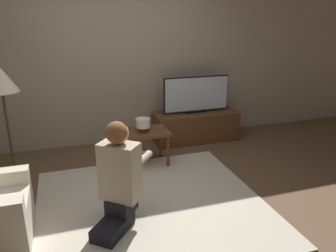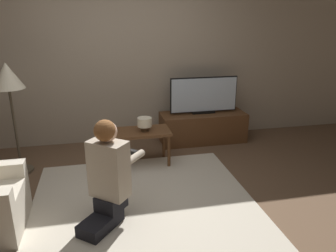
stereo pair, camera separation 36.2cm
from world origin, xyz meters
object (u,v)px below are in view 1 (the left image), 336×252
at_px(table_lamp, 143,124).
at_px(coffee_table, 140,136).
at_px(person_kneeling, 119,175).
at_px(tv, 196,94).
at_px(floor_lamp, 1,86).

bearing_deg(table_lamp, coffee_table, 158.88).
distance_m(person_kneeling, table_lamp, 1.27).
distance_m(coffee_table, person_kneeling, 1.27).
bearing_deg(tv, table_lamp, -146.66).
distance_m(tv, coffee_table, 1.24).
height_order(coffee_table, table_lamp, table_lamp).
bearing_deg(person_kneeling, table_lamp, -73.90).
relative_size(coffee_table, table_lamp, 3.99).
bearing_deg(person_kneeling, floor_lamp, -11.82).
bearing_deg(coffee_table, person_kneeling, -111.16).
distance_m(floor_lamp, table_lamp, 1.63).
distance_m(tv, floor_lamp, 2.59).
bearing_deg(coffee_table, tv, 31.61).
height_order(coffee_table, person_kneeling, person_kneeling).
relative_size(coffee_table, person_kneeling, 0.73).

